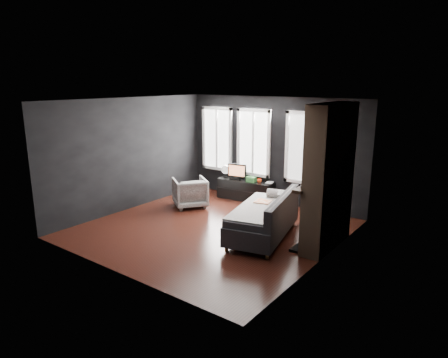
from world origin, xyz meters
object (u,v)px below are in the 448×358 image
Objects in this scene: monitor at (237,171)px; mug at (259,180)px; mantel_vase at (326,173)px; sofa at (263,215)px; armchair at (190,191)px; book at (266,178)px; media_console at (246,190)px.

mug is at bearing -5.96° from monitor.
mug is 2.66m from mantel_vase.
sofa reaches higher than mug.
mantel_vase is at bearing -27.79° from mug.
sofa reaches higher than armchair.
monitor is at bearing 122.12° from sofa.
monitor is at bearing -166.53° from armchair.
monitor is at bearing -169.67° from book.
sofa is at bearing -55.11° from monitor.
sofa is 2.62m from media_console.
monitor is 2.91× the size of mantel_vase.
mantel_vase reaches higher than armchair.
mug is (0.41, 0.00, 0.32)m from media_console.
mantel_vase reaches higher than monitor.
mantel_vase reaches higher than media_console.
mantel_vase is at bearing -28.54° from media_console.
media_console is (0.79, 1.34, -0.14)m from armchair.
monitor is (-0.26, -0.06, 0.50)m from media_console.
monitor is 3.18m from mantel_vase.
mantel_vase is (0.95, 0.79, 0.86)m from sofa.
book is (0.81, 0.15, -0.12)m from monitor.
media_console is 0.68m from book.
sofa is 1.50m from mantel_vase.
media_console is at bearing 1.56° from monitor.
armchair is 4.43× the size of mantel_vase.
monitor is (-1.97, 1.92, 0.31)m from sofa.
armchair reaches higher than mug.
book is at bearing 31.24° from mug.
media_console is 0.52m from mug.
sofa is at bearing -56.47° from mug.
book is at bearing 105.61° from sofa.
mantel_vase is at bearing -31.27° from book.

